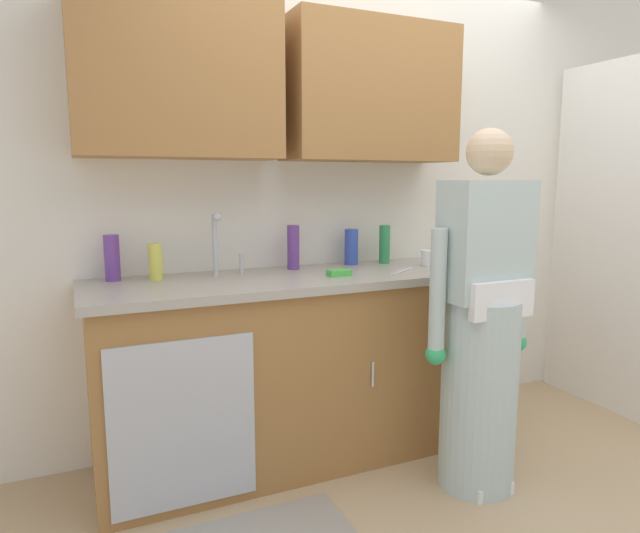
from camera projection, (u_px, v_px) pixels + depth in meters
The scene contains 15 objects.
ground_plane at pixel (467, 501), 2.46m from camera, with size 9.00×9.00×0.00m, color tan.
kitchen_wall_with_uppers at pixel (341, 167), 3.08m from camera, with size 4.80×0.44×2.70m.
closet_door_panel at pixel (630, 241), 3.25m from camera, with size 1.10×0.04×2.10m, color silver.
counter_cabinet at pixel (292, 372), 2.80m from camera, with size 1.90×0.62×0.90m.
countertop at pixel (292, 279), 2.73m from camera, with size 1.96×0.66×0.04m, color #A8A093.
sink at pixel (231, 283), 2.61m from camera, with size 0.50×0.36×0.35m.
person_at_sink at pixel (481, 340), 2.50m from camera, with size 0.55×0.34×1.62m.
bottle_water_tall at pixel (293, 247), 2.90m from camera, with size 0.06×0.06×0.23m, color #66388C.
bottle_cleaner_spray at pixel (112, 258), 2.57m from camera, with size 0.07×0.07×0.21m, color #66388C.
bottle_water_short at pixel (385, 244), 3.11m from camera, with size 0.06×0.06×0.21m, color #2D8C4C.
bottle_soap at pixel (351, 247), 3.07m from camera, with size 0.07×0.07×0.20m, color #334CB2.
bottle_dish_liquid at pixel (155, 262), 2.60m from camera, with size 0.06×0.06×0.17m, color #D8D14C.
cup_by_sink at pixel (428, 258), 3.03m from camera, with size 0.08×0.08×0.08m, color white.
knife_on_counter at pixel (402, 271), 2.83m from camera, with size 0.24×0.02×0.01m, color silver.
sponge at pixel (339, 273), 2.71m from camera, with size 0.11×0.07×0.03m, color #4CBF4C.
Camera 1 is at (-1.53, -1.81, 1.40)m, focal length 31.32 mm.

